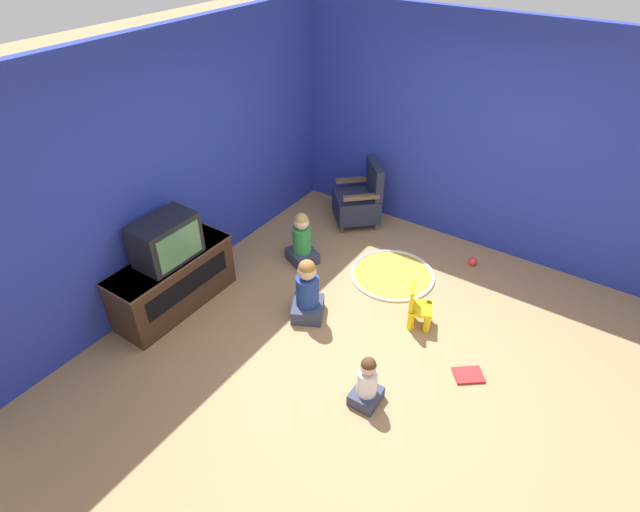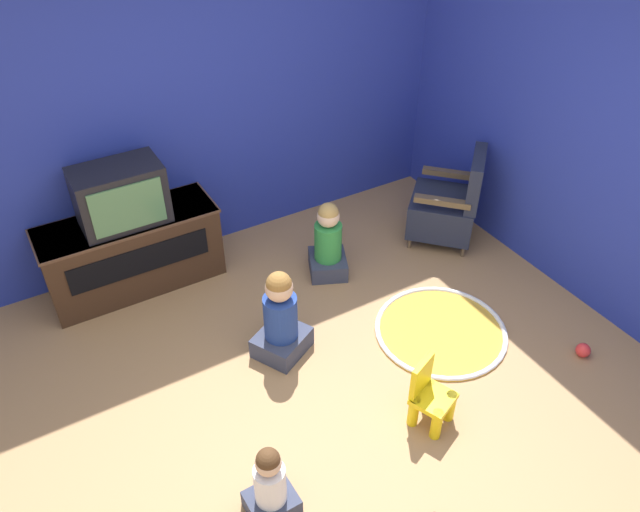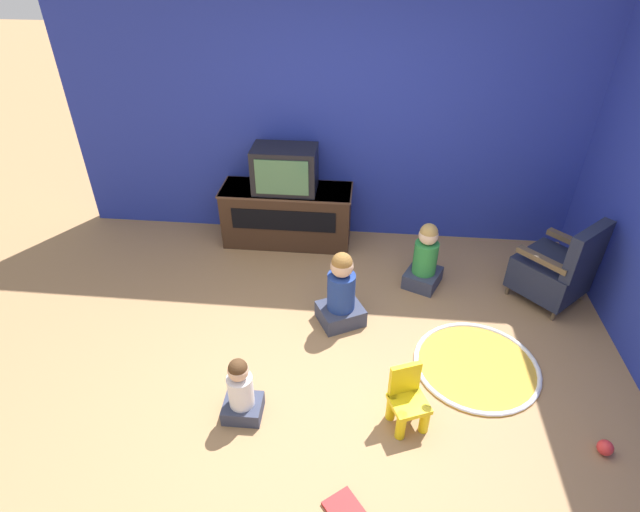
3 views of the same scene
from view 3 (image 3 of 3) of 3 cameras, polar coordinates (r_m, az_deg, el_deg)
The scene contains 11 objects.
ground_plane at distance 3.81m, azimuth 2.90°, elevation -15.62°, with size 30.00×30.00×0.00m, color #9E754C.
wall_back at distance 5.10m, azimuth 0.85°, elevation 16.22°, with size 5.29×0.12×2.65m.
tv_cabinet at distance 5.26m, azimuth -3.77°, elevation 4.77°, with size 1.35×0.48×0.62m.
television at distance 5.00m, azimuth -4.04°, elevation 9.84°, with size 0.63×0.39×0.45m.
black_armchair at distance 4.88m, azimuth 25.42°, elevation -1.40°, with size 0.77×0.77×0.84m.
yellow_kid_chair at distance 3.56m, azimuth 9.95°, elevation -16.16°, with size 0.31×0.30×0.47m.
play_mat at distance 4.17m, azimuth 17.44°, elevation -11.84°, with size 0.97×0.97×0.04m.
child_watching_left at distance 4.71m, azimuth 11.92°, elevation -0.37°, with size 0.41×0.43×0.66m.
child_watching_center at distance 4.18m, azimuth 2.42°, elevation -4.28°, with size 0.46×0.44×0.70m.
child_watching_right at distance 3.57m, azimuth -9.02°, elevation -15.11°, with size 0.27×0.24×0.53m.
toy_ball at distance 3.94m, azimuth 29.81°, elevation -18.47°, with size 0.10×0.10×0.10m.
Camera 3 is at (0.06, -2.45, 2.91)m, focal length 28.00 mm.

